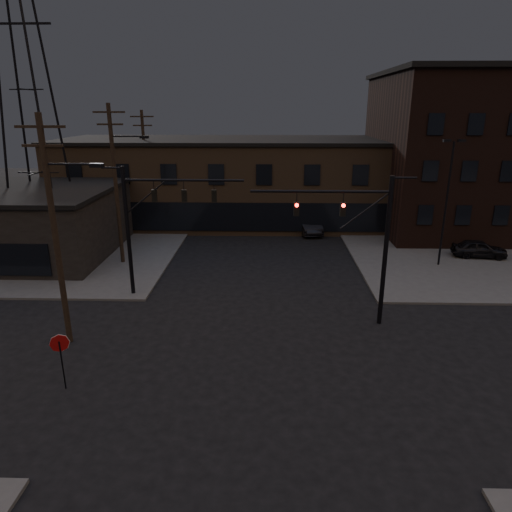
{
  "coord_description": "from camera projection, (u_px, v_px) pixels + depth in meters",
  "views": [
    {
      "loc": [
        0.42,
        -18.18,
        11.17
      ],
      "look_at": [
        -0.24,
        5.37,
        3.5
      ],
      "focal_mm": 32.0,
      "sensor_mm": 36.0,
      "label": 1
    }
  ],
  "objects": [
    {
      "name": "utility_pole_near",
      "position": [
        56.0,
        228.0,
        21.09
      ],
      "size": [
        3.7,
        0.28,
        11.0
      ],
      "color": "black",
      "rests_on": "ground"
    },
    {
      "name": "utility_pole_mid",
      "position": [
        116.0,
        182.0,
        32.44
      ],
      "size": [
        3.7,
        0.28,
        11.5
      ],
      "color": "black",
      "rests_on": "ground"
    },
    {
      "name": "car_crossing",
      "position": [
        308.0,
        224.0,
        42.62
      ],
      "size": [
        2.59,
        5.27,
        1.66
      ],
      "primitive_type": "imported",
      "rotation": [
        0.0,
        0.0,
        0.17
      ],
      "color": "black",
      "rests_on": "ground"
    },
    {
      "name": "parked_car_lot_a",
      "position": [
        479.0,
        249.0,
        35.16
      ],
      "size": [
        4.17,
        2.13,
        1.36
      ],
      "primitive_type": "imported",
      "rotation": [
        0.0,
        0.0,
        1.44
      ],
      "color": "black",
      "rests_on": "sidewalk_ne"
    },
    {
      "name": "parked_car_lot_b",
      "position": [
        415.0,
        228.0,
        41.52
      ],
      "size": [
        4.26,
        2.25,
        1.18
      ],
      "primitive_type": "imported",
      "rotation": [
        0.0,
        0.0,
        1.72
      ],
      "color": "silver",
      "rests_on": "sidewalk_ne"
    },
    {
      "name": "traffic_signal_near",
      "position": [
        365.0,
        236.0,
        23.36
      ],
      "size": [
        7.12,
        0.24,
        8.0
      ],
      "color": "black",
      "rests_on": "ground"
    },
    {
      "name": "stop_sign",
      "position": [
        60.0,
        349.0,
        18.51
      ],
      "size": [
        0.72,
        0.33,
        2.48
      ],
      "color": "black",
      "rests_on": "ground"
    },
    {
      "name": "sidewalk_ne",
      "position": [
        508.0,
        237.0,
        41.06
      ],
      "size": [
        30.0,
        30.0,
        0.15
      ],
      "primitive_type": "cube",
      "color": "#474744",
      "rests_on": "ground"
    },
    {
      "name": "lot_light_a",
      "position": [
        448.0,
        192.0,
        32.01
      ],
      "size": [
        1.5,
        0.28,
        9.14
      ],
      "color": "black",
      "rests_on": "ground"
    },
    {
      "name": "building_left",
      "position": [
        8.0,
        224.0,
        35.72
      ],
      "size": [
        16.0,
        12.0,
        5.0
      ],
      "primitive_type": "cube",
      "color": "black",
      "rests_on": "ground"
    },
    {
      "name": "traffic_signal_far",
      "position": [
        148.0,
        217.0,
        26.98
      ],
      "size": [
        7.12,
        0.24,
        8.0
      ],
      "color": "black",
      "rests_on": "ground"
    },
    {
      "name": "ground",
      "position": [
        258.0,
        365.0,
        20.75
      ],
      "size": [
        140.0,
        140.0,
        0.0
      ],
      "primitive_type": "plane",
      "color": "black",
      "rests_on": "ground"
    },
    {
      "name": "building_right",
      "position": [
        499.0,
        155.0,
        42.72
      ],
      "size": [
        22.0,
        16.0,
        14.0
      ],
      "primitive_type": "cube",
      "color": "black",
      "rests_on": "ground"
    },
    {
      "name": "building_row",
      "position": [
        265.0,
        182.0,
        46.13
      ],
      "size": [
        40.0,
        12.0,
        8.0
      ],
      "primitive_type": "cube",
      "color": "brown",
      "rests_on": "ground"
    },
    {
      "name": "transmission_tower",
      "position": [
        26.0,
        89.0,
        34.47
      ],
      "size": [
        7.0,
        7.0,
        25.0
      ],
      "primitive_type": null,
      "color": "black",
      "rests_on": "ground"
    },
    {
      "name": "utility_pole_far",
      "position": [
        146.0,
        166.0,
        43.98
      ],
      "size": [
        2.2,
        0.28,
        11.0
      ],
      "color": "black",
      "rests_on": "ground"
    },
    {
      "name": "sidewalk_nw",
      "position": [
        27.0,
        234.0,
        42.23
      ],
      "size": [
        30.0,
        30.0,
        0.15
      ],
      "primitive_type": "cube",
      "color": "#474744",
      "rests_on": "ground"
    },
    {
      "name": "lot_light_b",
      "position": [
        500.0,
        182.0,
        36.6
      ],
      "size": [
        1.5,
        0.28,
        9.14
      ],
      "color": "black",
      "rests_on": "ground"
    }
  ]
}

